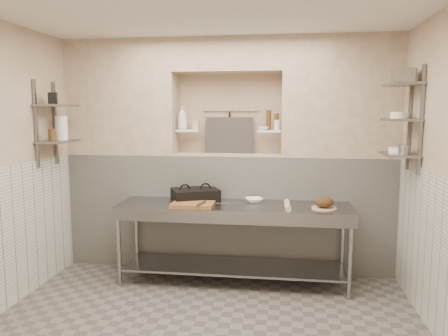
% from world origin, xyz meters
% --- Properties ---
extents(wall_back, '(4.00, 0.10, 2.80)m').
position_xyz_m(wall_back, '(0.00, 2.00, 1.40)').
color(wall_back, '#CAB197').
rests_on(wall_back, ground).
extents(wall_front, '(4.00, 0.10, 2.80)m').
position_xyz_m(wall_front, '(0.00, -2.00, 1.40)').
color(wall_front, '#CAB197').
rests_on(wall_front, ground).
extents(backwall_lower, '(4.00, 0.40, 1.40)m').
position_xyz_m(backwall_lower, '(0.00, 1.75, 0.70)').
color(backwall_lower, silver).
rests_on(backwall_lower, floor).
extents(alcove_sill, '(1.30, 0.40, 0.02)m').
position_xyz_m(alcove_sill, '(0.00, 1.75, 1.41)').
color(alcove_sill, '#CAB197').
rests_on(alcove_sill, backwall_lower).
extents(backwall_pillar_left, '(1.35, 0.40, 1.40)m').
position_xyz_m(backwall_pillar_left, '(-1.33, 1.75, 2.10)').
color(backwall_pillar_left, '#CAB197').
rests_on(backwall_pillar_left, backwall_lower).
extents(backwall_pillar_right, '(1.35, 0.40, 1.40)m').
position_xyz_m(backwall_pillar_right, '(1.33, 1.75, 2.10)').
color(backwall_pillar_right, '#CAB197').
rests_on(backwall_pillar_right, backwall_lower).
extents(backwall_header, '(1.30, 0.40, 0.40)m').
position_xyz_m(backwall_header, '(0.00, 1.75, 2.60)').
color(backwall_header, '#CAB197').
rests_on(backwall_header, backwall_lower).
extents(wainscot_right, '(0.02, 3.90, 1.40)m').
position_xyz_m(wainscot_right, '(1.99, 0.00, 0.70)').
color(wainscot_right, silver).
rests_on(wainscot_right, floor).
extents(alcove_shelf_left, '(0.28, 0.16, 0.02)m').
position_xyz_m(alcove_shelf_left, '(-0.50, 1.75, 1.70)').
color(alcove_shelf_left, white).
rests_on(alcove_shelf_left, backwall_lower).
extents(alcove_shelf_right, '(0.28, 0.16, 0.02)m').
position_xyz_m(alcove_shelf_right, '(0.50, 1.75, 1.70)').
color(alcove_shelf_right, white).
rests_on(alcove_shelf_right, backwall_lower).
extents(utensil_rail, '(0.70, 0.02, 0.02)m').
position_xyz_m(utensil_rail, '(0.00, 1.92, 1.95)').
color(utensil_rail, gray).
rests_on(utensil_rail, wall_back).
extents(hanging_steel, '(0.02, 0.02, 0.30)m').
position_xyz_m(hanging_steel, '(0.00, 1.90, 1.78)').
color(hanging_steel, black).
rests_on(hanging_steel, utensil_rail).
extents(splash_panel, '(0.60, 0.08, 0.45)m').
position_xyz_m(splash_panel, '(0.00, 1.85, 1.64)').
color(splash_panel, '#383330').
rests_on(splash_panel, alcove_sill).
extents(shelf_rail_left_a, '(0.03, 0.03, 0.95)m').
position_xyz_m(shelf_rail_left_a, '(-1.98, 1.25, 1.80)').
color(shelf_rail_left_a, slate).
rests_on(shelf_rail_left_a, wall_left).
extents(shelf_rail_left_b, '(0.03, 0.03, 0.95)m').
position_xyz_m(shelf_rail_left_b, '(-1.98, 0.85, 1.80)').
color(shelf_rail_left_b, slate).
rests_on(shelf_rail_left_b, wall_left).
extents(wall_shelf_left_lower, '(0.30, 0.50, 0.02)m').
position_xyz_m(wall_shelf_left_lower, '(-1.84, 1.05, 1.60)').
color(wall_shelf_left_lower, slate).
rests_on(wall_shelf_left_lower, wall_left).
extents(wall_shelf_left_upper, '(0.30, 0.50, 0.03)m').
position_xyz_m(wall_shelf_left_upper, '(-1.84, 1.05, 2.00)').
color(wall_shelf_left_upper, slate).
rests_on(wall_shelf_left_upper, wall_left).
extents(shelf_rail_right_a, '(0.03, 0.03, 1.05)m').
position_xyz_m(shelf_rail_right_a, '(1.98, 1.25, 1.85)').
color(shelf_rail_right_a, slate).
rests_on(shelf_rail_right_a, wall_right).
extents(shelf_rail_right_b, '(0.03, 0.03, 1.05)m').
position_xyz_m(shelf_rail_right_b, '(1.98, 0.85, 1.85)').
color(shelf_rail_right_b, slate).
rests_on(shelf_rail_right_b, wall_right).
extents(wall_shelf_right_lower, '(0.30, 0.50, 0.02)m').
position_xyz_m(wall_shelf_right_lower, '(1.84, 1.05, 1.50)').
color(wall_shelf_right_lower, slate).
rests_on(wall_shelf_right_lower, wall_right).
extents(wall_shelf_right_mid, '(0.30, 0.50, 0.02)m').
position_xyz_m(wall_shelf_right_mid, '(1.84, 1.05, 1.85)').
color(wall_shelf_right_mid, slate).
rests_on(wall_shelf_right_mid, wall_right).
extents(wall_shelf_right_upper, '(0.30, 0.50, 0.03)m').
position_xyz_m(wall_shelf_right_upper, '(1.84, 1.05, 2.20)').
color(wall_shelf_right_upper, slate).
rests_on(wall_shelf_right_upper, wall_right).
extents(prep_table, '(2.60, 0.70, 0.90)m').
position_xyz_m(prep_table, '(0.13, 1.18, 0.64)').
color(prep_table, gray).
rests_on(prep_table, floor).
extents(panini_press, '(0.63, 0.56, 0.14)m').
position_xyz_m(panini_press, '(-0.33, 1.35, 0.97)').
color(panini_press, black).
rests_on(panini_press, prep_table).
extents(cutting_board, '(0.46, 0.33, 0.04)m').
position_xyz_m(cutting_board, '(-0.30, 1.05, 0.92)').
color(cutting_board, '#936032').
rests_on(cutting_board, prep_table).
extents(knife_blade, '(0.25, 0.08, 0.01)m').
position_xyz_m(knife_blade, '(0.09, 1.06, 0.95)').
color(knife_blade, gray).
rests_on(knife_blade, cutting_board).
extents(tongs, '(0.07, 0.24, 0.02)m').
position_xyz_m(tongs, '(-0.19, 0.97, 0.96)').
color(tongs, gray).
rests_on(tongs, cutting_board).
extents(mixing_bowl, '(0.25, 0.25, 0.05)m').
position_xyz_m(mixing_bowl, '(0.35, 1.36, 0.93)').
color(mixing_bowl, white).
rests_on(mixing_bowl, prep_table).
extents(rolling_pin, '(0.08, 0.42, 0.06)m').
position_xyz_m(rolling_pin, '(0.73, 1.09, 0.93)').
color(rolling_pin, tan).
rests_on(rolling_pin, prep_table).
extents(bread_board, '(0.26, 0.26, 0.02)m').
position_xyz_m(bread_board, '(1.12, 1.12, 0.91)').
color(bread_board, tan).
rests_on(bread_board, prep_table).
extents(bread_loaf, '(0.20, 0.20, 0.12)m').
position_xyz_m(bread_loaf, '(1.12, 1.12, 0.97)').
color(bread_loaf, '#4C2D19').
rests_on(bread_loaf, bread_board).
extents(bottle_soap, '(0.14, 0.14, 0.29)m').
position_xyz_m(bottle_soap, '(-0.56, 1.72, 1.86)').
color(bottle_soap, white).
rests_on(bottle_soap, alcove_shelf_left).
extents(jar_alcove, '(0.07, 0.07, 0.11)m').
position_xyz_m(jar_alcove, '(-0.41, 1.79, 1.77)').
color(jar_alcove, '#CAB197').
rests_on(jar_alcove, alcove_shelf_left).
extents(bowl_alcove, '(0.14, 0.14, 0.04)m').
position_xyz_m(bowl_alcove, '(0.43, 1.74, 1.73)').
color(bowl_alcove, white).
rests_on(bowl_alcove, alcove_shelf_right).
extents(condiment_a, '(0.05, 0.05, 0.20)m').
position_xyz_m(condiment_a, '(0.59, 1.75, 1.81)').
color(condiment_a, '#4B3016').
rests_on(condiment_a, alcove_shelf_right).
extents(condiment_b, '(0.06, 0.06, 0.24)m').
position_xyz_m(condiment_b, '(0.49, 1.79, 1.83)').
color(condiment_b, '#4B3016').
rests_on(condiment_b, alcove_shelf_right).
extents(condiment_c, '(0.07, 0.07, 0.12)m').
position_xyz_m(condiment_c, '(0.59, 1.76, 1.77)').
color(condiment_c, white).
rests_on(condiment_c, alcove_shelf_right).
extents(jug_left, '(0.14, 0.14, 0.27)m').
position_xyz_m(jug_left, '(-1.84, 1.14, 1.75)').
color(jug_left, white).
rests_on(jug_left, wall_shelf_left_lower).
extents(jar_left, '(0.09, 0.09, 0.13)m').
position_xyz_m(jar_left, '(-1.84, 0.93, 1.68)').
color(jar_left, '#4B3016').
rests_on(jar_left, wall_shelf_left_lower).
extents(box_left_upper, '(0.12, 0.12, 0.13)m').
position_xyz_m(box_left_upper, '(-1.84, 0.98, 2.08)').
color(box_left_upper, black).
rests_on(box_left_upper, wall_shelf_left_upper).
extents(bowl_right, '(0.20, 0.20, 0.06)m').
position_xyz_m(bowl_right, '(1.84, 1.07, 1.54)').
color(bowl_right, white).
rests_on(bowl_right, wall_shelf_right_lower).
extents(canister_right, '(0.10, 0.10, 0.10)m').
position_xyz_m(canister_right, '(1.84, 0.89, 1.56)').
color(canister_right, gray).
rests_on(canister_right, wall_shelf_right_lower).
extents(bowl_right_mid, '(0.18, 0.18, 0.07)m').
position_xyz_m(bowl_right_mid, '(1.84, 1.12, 1.90)').
color(bowl_right_mid, white).
rests_on(bowl_right_mid, wall_shelf_right_mid).
extents(basket_right, '(0.19, 0.23, 0.14)m').
position_xyz_m(basket_right, '(1.84, 1.03, 2.28)').
color(basket_right, gray).
rests_on(basket_right, wall_shelf_right_upper).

